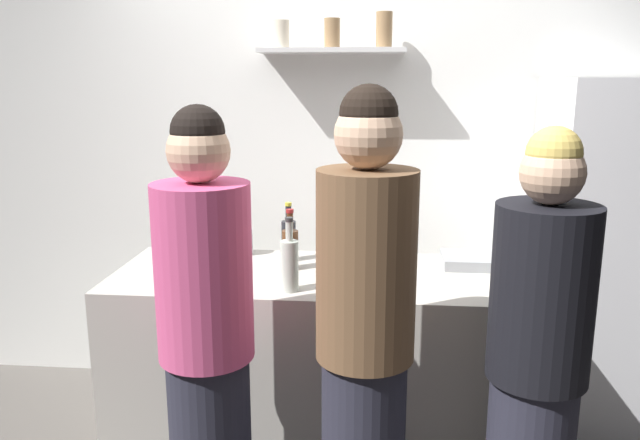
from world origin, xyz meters
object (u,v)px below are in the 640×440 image
object	(u,v)px
person_pink_top	(207,345)
person_brown_jacket	(365,343)
person_blonde	(536,368)
wine_bottle_amber_glass	(290,247)
utensil_holder	(242,242)
wine_bottle_dark_glass	(289,239)
baking_pan	(478,261)
water_bottle_plastic	(508,260)
wine_bottle_pale_glass	(290,263)
refrigerator	(606,260)

from	to	relation	value
person_pink_top	person_brown_jacket	xyz separation A→B (m)	(0.56, -0.02, 0.04)
person_brown_jacket	person_blonde	world-z (taller)	person_brown_jacket
person_blonde	person_pink_top	bearing A→B (deg)	82.29
wine_bottle_amber_glass	utensil_holder	bearing A→B (deg)	140.28
utensil_holder	wine_bottle_dark_glass	distance (m)	0.27
person_brown_jacket	baking_pan	bearing A→B (deg)	-8.44
water_bottle_plastic	person_pink_top	bearing A→B (deg)	-152.75
person_pink_top	person_blonde	bearing A→B (deg)	-142.37
baking_pan	wine_bottle_dark_glass	xyz separation A→B (m)	(-0.91, 0.01, 0.08)
wine_bottle_amber_glass	baking_pan	bearing A→B (deg)	8.64
wine_bottle_amber_glass	person_brown_jacket	bearing A→B (deg)	-64.29
person_pink_top	wine_bottle_amber_glass	bearing A→B (deg)	-67.53
person_brown_jacket	wine_bottle_dark_glass	bearing A→B (deg)	45.43
wine_bottle_pale_glass	water_bottle_plastic	xyz separation A→B (m)	(0.92, 0.17, -0.01)
water_bottle_plastic	person_blonde	bearing A→B (deg)	-91.08
refrigerator	utensil_holder	distance (m)	1.82
baking_pan	person_pink_top	distance (m)	1.39
wine_bottle_amber_glass	water_bottle_plastic	bearing A→B (deg)	-8.10
refrigerator	wine_bottle_pale_glass	size ratio (longest dim) A/B	5.62
wine_bottle_amber_glass	person_brown_jacket	size ratio (longest dim) A/B	0.16
utensil_holder	person_brown_jacket	bearing A→B (deg)	-56.88
wine_bottle_amber_glass	wine_bottle_dark_glass	distance (m)	0.14
utensil_holder	person_brown_jacket	world-z (taller)	person_brown_jacket
wine_bottle_amber_glass	person_blonde	xyz separation A→B (m)	(0.95, -0.74, -0.20)
baking_pan	utensil_holder	bearing A→B (deg)	175.11
wine_bottle_pale_glass	wine_bottle_amber_glass	bearing A→B (deg)	97.40
refrigerator	utensil_holder	world-z (taller)	refrigerator
refrigerator	wine_bottle_pale_glass	xyz separation A→B (m)	(-1.50, -0.62, 0.13)
baking_pan	person_brown_jacket	xyz separation A→B (m)	(-0.52, -0.89, -0.05)
wine_bottle_pale_glass	water_bottle_plastic	world-z (taller)	wine_bottle_pale_glass
person_pink_top	wine_bottle_dark_glass	bearing A→B (deg)	-63.46
refrigerator	person_pink_top	size ratio (longest dim) A/B	1.05
refrigerator	baking_pan	world-z (taller)	refrigerator
wine_bottle_amber_glass	wine_bottle_dark_glass	xyz separation A→B (m)	(-0.03, 0.14, 0.00)
baking_pan	wine_bottle_pale_glass	xyz separation A→B (m)	(-0.84, -0.44, 0.09)
refrigerator	person_blonde	xyz separation A→B (m)	(-0.59, -1.06, -0.09)
wine_bottle_dark_glass	person_brown_jacket	world-z (taller)	person_brown_jacket
utensil_holder	water_bottle_plastic	size ratio (longest dim) A/B	0.92
utensil_holder	wine_bottle_dark_glass	xyz separation A→B (m)	(0.25, -0.09, 0.04)
baking_pan	wine_bottle_amber_glass	xyz separation A→B (m)	(-0.88, -0.13, 0.08)
wine_bottle_dark_glass	water_bottle_plastic	xyz separation A→B (m)	(0.99, -0.28, 0.00)
utensil_holder	wine_bottle_pale_glass	xyz separation A→B (m)	(0.32, -0.54, 0.05)
utensil_holder	wine_bottle_pale_glass	bearing A→B (deg)	-59.10
baking_pan	wine_bottle_dark_glass	size ratio (longest dim) A/B	1.18
baking_pan	wine_bottle_amber_glass	bearing A→B (deg)	-171.36
wine_bottle_dark_glass	person_blonde	xyz separation A→B (m)	(0.98, -0.88, -0.21)
utensil_holder	person_blonde	bearing A→B (deg)	-38.27
wine_bottle_pale_glass	person_pink_top	distance (m)	0.53
utensil_holder	wine_bottle_pale_glass	size ratio (longest dim) A/B	0.72
baking_pan	utensil_holder	xyz separation A→B (m)	(-1.17, 0.10, 0.04)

